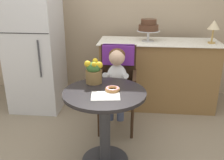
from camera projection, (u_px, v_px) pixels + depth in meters
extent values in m
cube|color=tan|center=(120.00, 3.00, 3.64)|extent=(4.80, 0.10, 2.70)
cylinder|color=black|center=(104.00, 93.00, 2.14)|extent=(0.72, 0.72, 0.03)
cylinder|color=#333338|center=(105.00, 129.00, 2.26)|extent=(0.10, 0.10, 0.69)
cylinder|color=#333338|center=(105.00, 160.00, 2.38)|extent=(0.44, 0.44, 0.02)
cube|color=#332114|center=(117.00, 91.00, 2.77)|extent=(0.42, 0.42, 0.04)
cube|color=#332114|center=(118.00, 65.00, 2.86)|extent=(0.40, 0.04, 0.46)
cube|color=#332114|center=(100.00, 81.00, 2.74)|extent=(0.04, 0.38, 0.18)
cube|color=#332114|center=(134.00, 83.00, 2.71)|extent=(0.04, 0.38, 0.18)
cube|color=#6B2893|center=(118.00, 55.00, 2.81)|extent=(0.36, 0.11, 0.22)
cylinder|color=#332114|center=(99.00, 118.00, 2.70)|extent=(0.03, 0.03, 0.45)
cylinder|color=#332114|center=(132.00, 120.00, 2.67)|extent=(0.03, 0.03, 0.45)
cylinder|color=#332114|center=(103.00, 104.00, 3.04)|extent=(0.03, 0.03, 0.45)
cylinder|color=#332114|center=(133.00, 105.00, 3.00)|extent=(0.03, 0.03, 0.45)
ellipsoid|color=silver|center=(117.00, 77.00, 2.69)|extent=(0.22, 0.16, 0.30)
sphere|color=#E0B293|center=(117.00, 57.00, 2.60)|extent=(0.17, 0.17, 0.17)
ellipsoid|color=#4C2D19|center=(117.00, 55.00, 2.61)|extent=(0.17, 0.17, 0.14)
cylinder|color=silver|center=(107.00, 75.00, 2.60)|extent=(0.08, 0.23, 0.13)
sphere|color=#E0B293|center=(107.00, 84.00, 2.55)|extent=(0.06, 0.06, 0.06)
cylinder|color=silver|center=(125.00, 76.00, 2.58)|extent=(0.08, 0.23, 0.13)
sphere|color=#E0B293|center=(124.00, 85.00, 2.53)|extent=(0.06, 0.06, 0.06)
cylinder|color=#3F4760|center=(111.00, 89.00, 2.66)|extent=(0.09, 0.22, 0.09)
cylinder|color=#3F4760|center=(110.00, 108.00, 2.61)|extent=(0.08, 0.08, 0.26)
cylinder|color=#3F4760|center=(121.00, 90.00, 2.65)|extent=(0.09, 0.22, 0.09)
cylinder|color=#3F4760|center=(120.00, 109.00, 2.60)|extent=(0.08, 0.08, 0.26)
cube|color=white|center=(106.00, 96.00, 2.04)|extent=(0.25, 0.21, 0.00)
torus|color=#AD7542|center=(113.00, 89.00, 2.13)|extent=(0.13, 0.13, 0.03)
torus|color=pink|center=(113.00, 88.00, 2.13)|extent=(0.12, 0.12, 0.02)
cylinder|color=brown|center=(94.00, 77.00, 2.31)|extent=(0.15, 0.15, 0.12)
ellipsoid|color=#38662D|center=(94.00, 67.00, 2.27)|extent=(0.14, 0.14, 0.10)
sphere|color=gold|center=(99.00, 65.00, 2.26)|extent=(0.06, 0.06, 0.06)
sphere|color=gold|center=(95.00, 61.00, 2.30)|extent=(0.05, 0.05, 0.05)
sphere|color=gold|center=(91.00, 66.00, 2.30)|extent=(0.04, 0.04, 0.04)
sphere|color=gold|center=(88.00, 64.00, 2.24)|extent=(0.06, 0.06, 0.06)
sphere|color=gold|center=(94.00, 64.00, 2.22)|extent=(0.05, 0.05, 0.05)
cube|color=olive|center=(157.00, 74.00, 3.39)|extent=(1.50, 0.56, 0.90)
cube|color=white|center=(159.00, 42.00, 3.23)|extent=(1.56, 0.62, 0.01)
cylinder|color=silver|center=(148.00, 41.00, 3.24)|extent=(0.16, 0.16, 0.01)
cylinder|color=silver|center=(148.00, 36.00, 3.22)|extent=(0.03, 0.03, 0.12)
cylinder|color=silver|center=(148.00, 31.00, 3.20)|extent=(0.30, 0.30, 0.01)
cylinder|color=#4C2D1E|center=(148.00, 28.00, 3.18)|extent=(0.26, 0.25, 0.08)
cylinder|color=#4C2D1E|center=(148.00, 30.00, 3.19)|extent=(0.26, 0.26, 0.01)
cylinder|color=#4C2D1E|center=(149.00, 22.00, 3.16)|extent=(0.20, 0.20, 0.07)
cylinder|color=#4C2D1E|center=(149.00, 24.00, 3.17)|extent=(0.20, 0.20, 0.01)
cylinder|color=#B28C47|center=(211.00, 43.00, 3.11)|extent=(0.09, 0.09, 0.01)
cylinder|color=#B28C47|center=(212.00, 36.00, 3.08)|extent=(0.02, 0.02, 0.16)
cone|color=beige|center=(214.00, 25.00, 3.04)|extent=(0.15, 0.15, 0.11)
cube|color=silver|center=(35.00, 46.00, 3.21)|extent=(0.64, 0.60, 1.70)
cube|color=black|center=(22.00, 33.00, 2.85)|extent=(0.63, 0.01, 0.01)
cylinder|color=#3F3F44|center=(39.00, 59.00, 2.93)|extent=(0.02, 0.02, 0.45)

